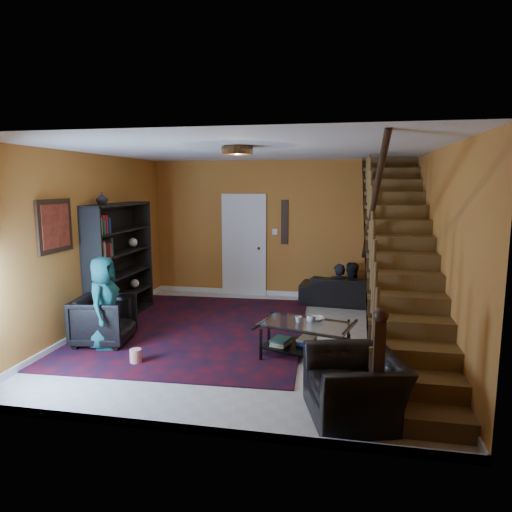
{
  "coord_description": "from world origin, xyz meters",
  "views": [
    {
      "loc": [
        1.35,
        -6.52,
        2.32
      ],
      "look_at": [
        0.01,
        0.4,
        1.21
      ],
      "focal_mm": 32.0,
      "sensor_mm": 36.0,
      "label": 1
    }
  ],
  "objects_px": {
    "armchair_right": "(355,386)",
    "bookshelf": "(121,264)",
    "coffee_table": "(306,337)",
    "sofa": "(350,290)",
    "armchair_left": "(104,320)"
  },
  "relations": [
    {
      "from": "bookshelf",
      "to": "armchair_left",
      "type": "bearing_deg",
      "value": -74.17
    },
    {
      "from": "bookshelf",
      "to": "armchair_left",
      "type": "distance_m",
      "value": 1.44
    },
    {
      "from": "bookshelf",
      "to": "coffee_table",
      "type": "xyz_separation_m",
      "value": [
        3.29,
        -1.15,
        -0.7
      ]
    },
    {
      "from": "armchair_left",
      "to": "armchair_right",
      "type": "distance_m",
      "value": 3.84
    },
    {
      "from": "bookshelf",
      "to": "coffee_table",
      "type": "distance_m",
      "value": 3.56
    },
    {
      "from": "armchair_right",
      "to": "bookshelf",
      "type": "bearing_deg",
      "value": -140.77
    },
    {
      "from": "coffee_table",
      "to": "armchair_right",
      "type": "bearing_deg",
      "value": -68.52
    },
    {
      "from": "sofa",
      "to": "armchair_left",
      "type": "distance_m",
      "value": 4.62
    },
    {
      "from": "bookshelf",
      "to": "armchair_right",
      "type": "relative_size",
      "value": 2.02
    },
    {
      "from": "sofa",
      "to": "armchair_right",
      "type": "relative_size",
      "value": 1.92
    },
    {
      "from": "armchair_right",
      "to": "coffee_table",
      "type": "height_order",
      "value": "armchair_right"
    },
    {
      "from": "bookshelf",
      "to": "coffee_table",
      "type": "relative_size",
      "value": 1.49
    },
    {
      "from": "sofa",
      "to": "coffee_table",
      "type": "height_order",
      "value": "sofa"
    },
    {
      "from": "coffee_table",
      "to": "sofa",
      "type": "bearing_deg",
      "value": 77.83
    },
    {
      "from": "bookshelf",
      "to": "sofa",
      "type": "bearing_deg",
      "value": 23.53
    }
  ]
}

